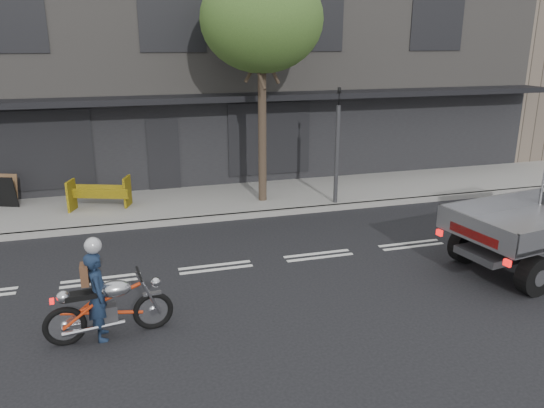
{
  "coord_description": "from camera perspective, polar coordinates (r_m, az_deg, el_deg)",
  "views": [
    {
      "loc": [
        -1.77,
        -10.58,
        4.77
      ],
      "look_at": [
        1.43,
        0.5,
        1.19
      ],
      "focal_mm": 35.0,
      "sensor_mm": 36.0,
      "label": 1
    }
  ],
  "objects": [
    {
      "name": "traffic_light_pole",
      "position": [
        15.47,
        6.99,
        5.52
      ],
      "size": [
        0.12,
        0.12,
        3.5
      ],
      "color": "#2D2D30",
      "rests_on": "ground"
    },
    {
      "name": "building_main",
      "position": [
        21.96,
        -11.87,
        14.92
      ],
      "size": [
        26.0,
        10.0,
        8.0
      ],
      "primitive_type": "cube",
      "color": "slate",
      "rests_on": "ground"
    },
    {
      "name": "rider",
      "position": [
        9.24,
        -18.18,
        -9.38
      ],
      "size": [
        0.42,
        0.59,
        1.53
      ],
      "primitive_type": "imported",
      "rotation": [
        0.0,
        0.0,
        1.66
      ],
      "color": "#16243D",
      "rests_on": "ground"
    },
    {
      "name": "motorcycle",
      "position": [
        9.32,
        -17.12,
        -10.45
      ],
      "size": [
        2.11,
        0.61,
        1.09
      ],
      "rotation": [
        0.0,
        0.0,
        0.09
      ],
      "color": "black",
      "rests_on": "ground"
    },
    {
      "name": "ground",
      "position": [
        11.74,
        -6.08,
        -6.81
      ],
      "size": [
        80.0,
        80.0,
        0.0
      ],
      "primitive_type": "plane",
      "color": "black",
      "rests_on": "ground"
    },
    {
      "name": "sidewalk",
      "position": [
        16.08,
        -9.07,
        0.08
      ],
      "size": [
        32.0,
        3.2,
        0.15
      ],
      "primitive_type": "cube",
      "color": "gray",
      "rests_on": "ground"
    },
    {
      "name": "sandwich_board",
      "position": [
        16.9,
        -26.71,
        1.14
      ],
      "size": [
        0.68,
        0.57,
        0.92
      ],
      "primitive_type": null,
      "rotation": [
        0.0,
        0.0,
        -0.38
      ],
      "color": "black",
      "rests_on": "sidewalk"
    },
    {
      "name": "street_tree",
      "position": [
        15.31,
        -1.12,
        19.17
      ],
      "size": [
        3.4,
        3.4,
        6.74
      ],
      "color": "#382B21",
      "rests_on": "ground"
    },
    {
      "name": "construction_barrier",
      "position": [
        15.61,
        -18.06,
        0.93
      ],
      "size": [
        1.76,
        1.16,
        0.91
      ],
      "primitive_type": null,
      "rotation": [
        0.0,
        0.0,
        -0.34
      ],
      "color": "yellow",
      "rests_on": "sidewalk"
    },
    {
      "name": "kerb",
      "position": [
        14.57,
        -8.26,
        -1.71
      ],
      "size": [
        32.0,
        0.2,
        0.15
      ],
      "primitive_type": "cube",
      "color": "gray",
      "rests_on": "ground"
    }
  ]
}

